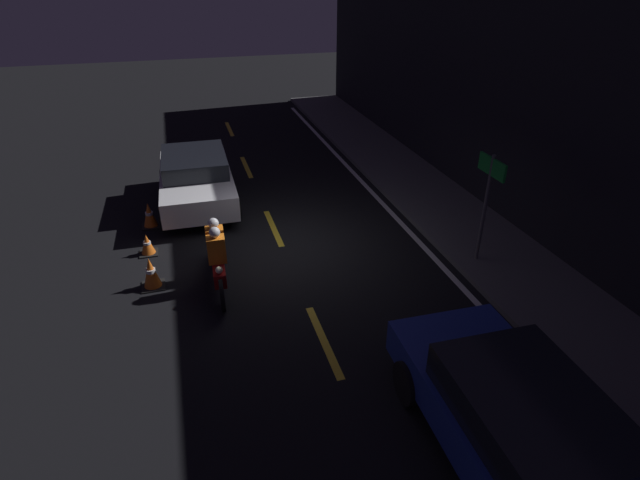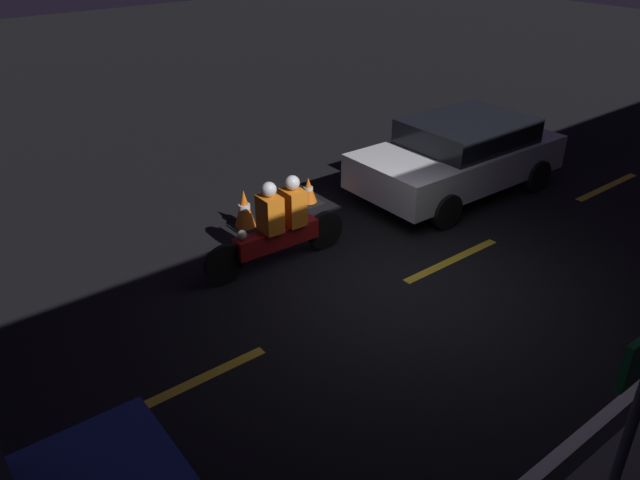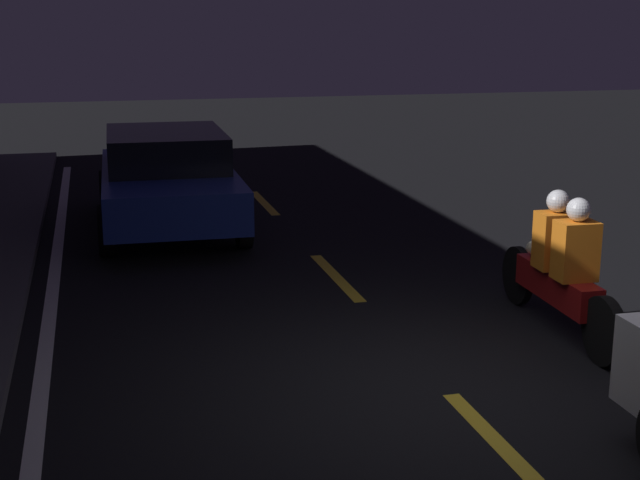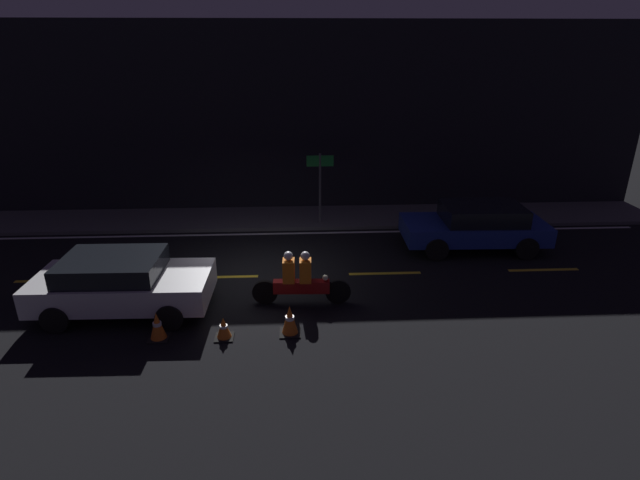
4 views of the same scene
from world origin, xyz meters
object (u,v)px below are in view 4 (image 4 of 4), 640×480
(traffic_cone_far, at_px, (290,320))
(traffic_cone_near, at_px, (157,326))
(traffic_cone_mid, at_px, (224,328))
(sedan_blue, at_px, (476,225))
(shop_sign, at_px, (320,174))
(motorcycle, at_px, (299,280))
(sedan_white, at_px, (121,282))

(traffic_cone_far, bearing_deg, traffic_cone_near, -178.70)
(traffic_cone_mid, bearing_deg, sedan_blue, 33.47)
(sedan_blue, xyz_separation_m, shop_sign, (-4.66, 2.34, 1.05))
(sedan_blue, relative_size, motorcycle, 1.80)
(traffic_cone_far, bearing_deg, shop_sign, 81.67)
(sedan_white, xyz_separation_m, sedan_blue, (9.61, 3.37, 0.01))
(traffic_cone_near, xyz_separation_m, traffic_cone_mid, (1.41, -0.04, -0.07))
(traffic_cone_mid, height_order, shop_sign, shop_sign)
(traffic_cone_near, distance_m, shop_sign, 8.12)
(sedan_white, distance_m, traffic_cone_mid, 2.89)
(sedan_blue, bearing_deg, traffic_cone_far, 40.24)
(sedan_white, relative_size, traffic_cone_far, 5.96)
(traffic_cone_near, bearing_deg, traffic_cone_mid, -1.77)
(traffic_cone_mid, xyz_separation_m, traffic_cone_far, (1.42, 0.11, 0.09))
(traffic_cone_near, height_order, shop_sign, shop_sign)
(motorcycle, xyz_separation_m, traffic_cone_far, (-0.22, -1.35, -0.31))
(sedan_blue, distance_m, motorcycle, 6.35)
(traffic_cone_near, relative_size, traffic_cone_far, 0.94)
(traffic_cone_mid, bearing_deg, sedan_white, 152.26)
(sedan_blue, height_order, traffic_cone_far, sedan_blue)
(traffic_cone_near, bearing_deg, motorcycle, 24.78)
(sedan_white, height_order, traffic_cone_mid, sedan_white)
(sedan_blue, distance_m, traffic_cone_near, 9.71)
(motorcycle, distance_m, traffic_cone_far, 1.40)
(sedan_white, relative_size, shop_sign, 1.69)
(motorcycle, height_order, traffic_cone_far, motorcycle)
(motorcycle, height_order, traffic_cone_near, motorcycle)
(sedan_white, relative_size, traffic_cone_near, 6.35)
(sedan_blue, relative_size, shop_sign, 1.80)
(sedan_blue, height_order, traffic_cone_mid, sedan_blue)
(sedan_blue, bearing_deg, sedan_white, 20.61)
(traffic_cone_mid, xyz_separation_m, shop_sign, (2.44, 7.03, 1.57))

